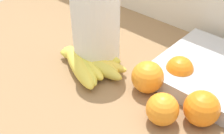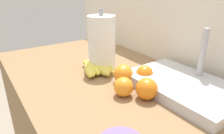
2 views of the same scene
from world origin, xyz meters
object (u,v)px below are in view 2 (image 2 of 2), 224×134
object	(u,v)px
orange_back_right	(124,87)
paper_towel_roll	(102,43)
orange_far_right	(123,74)
banana_bunch	(94,67)
sink_basin	(183,85)
orange_back_left	(147,89)
orange_front	(144,74)

from	to	relation	value
orange_back_right	paper_towel_roll	world-z (taller)	paper_towel_roll
orange_far_right	banana_bunch	bearing A→B (deg)	-167.12
paper_towel_roll	sink_basin	bearing A→B (deg)	21.40
banana_bunch	paper_towel_roll	size ratio (longest dim) A/B	0.76
orange_back_left	banana_bunch	bearing A→B (deg)	-174.57
paper_towel_roll	sink_basin	world-z (taller)	paper_towel_roll
paper_towel_roll	sink_basin	distance (m)	0.39
orange_front	orange_back_left	world-z (taller)	orange_back_left
orange_back_right	paper_towel_roll	xyz separation A→B (m)	(-0.26, 0.07, 0.09)
banana_bunch	orange_front	world-z (taller)	orange_front
orange_front	orange_back_left	size ratio (longest dim) A/B	0.90
orange_far_right	orange_front	bearing A→B (deg)	64.01
orange_back_right	orange_back_left	world-z (taller)	orange_back_left
orange_far_right	orange_back_right	world-z (taller)	orange_far_right
paper_towel_roll	sink_basin	xyz separation A→B (m)	(0.35, 0.14, -0.10)
orange_back_right	sink_basin	world-z (taller)	sink_basin
paper_towel_roll	sink_basin	size ratio (longest dim) A/B	0.66
orange_front	orange_back_left	bearing A→B (deg)	-39.68
banana_bunch	orange_far_right	size ratio (longest dim) A/B	2.73
orange_far_right	orange_back_right	xyz separation A→B (m)	(0.08, -0.06, -0.00)
orange_back_right	paper_towel_roll	distance (m)	0.28
banana_bunch	orange_front	xyz separation A→B (m)	(0.20, 0.12, 0.01)
banana_bunch	paper_towel_roll	distance (m)	0.11
banana_bunch	orange_back_right	world-z (taller)	orange_back_right
banana_bunch	orange_far_right	xyz separation A→B (m)	(0.16, 0.04, 0.02)
banana_bunch	paper_towel_roll	xyz separation A→B (m)	(-0.01, 0.05, 0.10)
banana_bunch	orange_back_right	xyz separation A→B (m)	(0.25, -0.02, 0.01)
sink_basin	orange_back_right	bearing A→B (deg)	-113.87
orange_back_right	sink_basin	distance (m)	0.23
sink_basin	banana_bunch	bearing A→B (deg)	-151.58
orange_front	orange_back_left	xyz separation A→B (m)	(0.10, -0.09, 0.00)
orange_far_right	sink_basin	xyz separation A→B (m)	(0.17, 0.15, -0.02)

